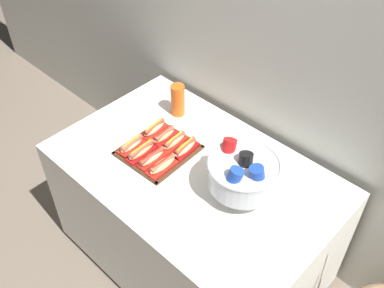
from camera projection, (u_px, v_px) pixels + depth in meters
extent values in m
plane|color=#7A6B5B|center=(193.00, 257.00, 2.76)|extent=(10.00, 10.00, 0.00)
cube|color=beige|center=(270.00, 40.00, 2.17)|extent=(6.00, 0.10, 2.60)
cube|color=white|center=(193.00, 215.00, 2.48)|extent=(1.45, 0.92, 0.76)
cylinder|color=black|center=(88.00, 233.00, 2.87)|extent=(0.05, 0.05, 0.04)
cylinder|color=black|center=(165.00, 176.00, 3.25)|extent=(0.05, 0.05, 0.04)
cylinder|color=black|center=(309.00, 280.00, 2.62)|extent=(0.05, 0.05, 0.04)
cube|color=#472B19|center=(158.00, 151.00, 2.31)|extent=(0.34, 0.37, 0.01)
cube|color=#472B19|center=(134.00, 167.00, 2.21)|extent=(0.33, 0.03, 0.01)
cube|color=#472B19|center=(181.00, 133.00, 2.40)|extent=(0.33, 0.03, 0.01)
cube|color=#472B19|center=(138.00, 136.00, 2.38)|extent=(0.03, 0.36, 0.01)
cube|color=#472B19|center=(181.00, 164.00, 2.23)|extent=(0.03, 0.36, 0.01)
cube|color=red|center=(132.00, 147.00, 2.31)|extent=(0.07, 0.16, 0.02)
ellipsoid|color=beige|center=(132.00, 145.00, 2.30)|extent=(0.06, 0.15, 0.04)
cylinder|color=#A8563D|center=(131.00, 143.00, 2.29)|extent=(0.04, 0.14, 0.03)
cylinder|color=yellow|center=(131.00, 141.00, 2.28)|extent=(0.02, 0.12, 0.01)
cube|color=#B21414|center=(142.00, 154.00, 2.27)|extent=(0.07, 0.18, 0.02)
ellipsoid|color=#E0BC7F|center=(142.00, 151.00, 2.26)|extent=(0.05, 0.17, 0.04)
cylinder|color=#9E4C38|center=(141.00, 149.00, 2.25)|extent=(0.04, 0.16, 0.03)
cylinder|color=yellow|center=(141.00, 147.00, 2.24)|extent=(0.01, 0.14, 0.01)
cube|color=red|center=(152.00, 161.00, 2.24)|extent=(0.06, 0.16, 0.02)
ellipsoid|color=beige|center=(152.00, 157.00, 2.22)|extent=(0.05, 0.15, 0.04)
cylinder|color=brown|center=(152.00, 156.00, 2.21)|extent=(0.03, 0.15, 0.03)
cylinder|color=red|center=(152.00, 154.00, 2.20)|extent=(0.01, 0.13, 0.01)
cube|color=red|center=(163.00, 168.00, 2.20)|extent=(0.07, 0.18, 0.02)
ellipsoid|color=tan|center=(163.00, 165.00, 2.18)|extent=(0.05, 0.17, 0.04)
cylinder|color=#A8563D|center=(162.00, 163.00, 2.18)|extent=(0.03, 0.15, 0.03)
cylinder|color=red|center=(162.00, 161.00, 2.17)|extent=(0.01, 0.13, 0.01)
cube|color=red|center=(154.00, 132.00, 2.40)|extent=(0.08, 0.17, 0.02)
ellipsoid|color=beige|center=(154.00, 128.00, 2.38)|extent=(0.06, 0.15, 0.04)
cylinder|color=brown|center=(154.00, 127.00, 2.37)|extent=(0.04, 0.15, 0.03)
cylinder|color=yellow|center=(154.00, 125.00, 2.37)|extent=(0.02, 0.12, 0.01)
cube|color=red|center=(164.00, 138.00, 2.36)|extent=(0.08, 0.16, 0.02)
ellipsoid|color=tan|center=(164.00, 135.00, 2.35)|extent=(0.06, 0.15, 0.04)
cylinder|color=#A8563D|center=(164.00, 133.00, 2.34)|extent=(0.04, 0.14, 0.03)
cylinder|color=red|center=(164.00, 131.00, 2.33)|extent=(0.02, 0.12, 0.01)
cube|color=red|center=(174.00, 144.00, 2.33)|extent=(0.07, 0.17, 0.02)
ellipsoid|color=#E0BC7F|center=(174.00, 141.00, 2.31)|extent=(0.06, 0.16, 0.04)
cylinder|color=#9E4C38|center=(174.00, 139.00, 2.30)|extent=(0.04, 0.15, 0.03)
cylinder|color=yellow|center=(174.00, 137.00, 2.29)|extent=(0.02, 0.12, 0.01)
cube|color=#B21414|center=(185.00, 151.00, 2.29)|extent=(0.08, 0.18, 0.02)
ellipsoid|color=#E0BC7F|center=(185.00, 148.00, 2.28)|extent=(0.07, 0.16, 0.04)
cylinder|color=brown|center=(185.00, 146.00, 2.27)|extent=(0.04, 0.15, 0.03)
cylinder|color=yellow|center=(185.00, 144.00, 2.26)|extent=(0.02, 0.13, 0.01)
cylinder|color=silver|center=(241.00, 191.00, 2.10)|extent=(0.17, 0.17, 0.02)
cone|color=silver|center=(242.00, 186.00, 2.07)|extent=(0.06, 0.06, 0.05)
cylinder|color=silver|center=(243.00, 173.00, 2.01)|extent=(0.33, 0.33, 0.12)
torus|color=silver|center=(245.00, 164.00, 1.97)|extent=(0.34, 0.34, 0.02)
cylinder|color=#1E47B2|center=(258.00, 178.00, 1.92)|extent=(0.10, 0.10, 0.14)
cylinder|color=black|center=(245.00, 165.00, 1.98)|extent=(0.10, 0.11, 0.14)
cylinder|color=red|center=(228.00, 151.00, 2.05)|extent=(0.10, 0.13, 0.15)
cylinder|color=#1E47B2|center=(233.00, 180.00, 1.91)|extent=(0.11, 0.12, 0.14)
cylinder|color=#EA5B19|center=(178.00, 105.00, 2.50)|extent=(0.08, 0.08, 0.12)
cylinder|color=#EA5B19|center=(178.00, 102.00, 2.49)|extent=(0.08, 0.08, 0.12)
cylinder|color=#EA5B19|center=(178.00, 99.00, 2.47)|extent=(0.08, 0.08, 0.12)
cylinder|color=#EA5B19|center=(178.00, 95.00, 2.46)|extent=(0.08, 0.08, 0.12)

